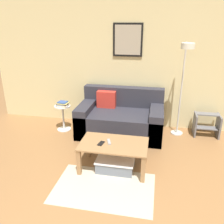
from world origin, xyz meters
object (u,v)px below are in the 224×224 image
at_px(storage_bin, 116,163).
at_px(side_table, 63,115).
at_px(remote_control, 109,142).
at_px(floor_lamp, 185,71).
at_px(book_stack, 63,104).
at_px(cell_phone, 101,143).
at_px(couch, 121,119).
at_px(coffee_table, 114,148).
at_px(step_stool, 207,124).

height_order(storage_bin, side_table, side_table).
height_order(side_table, remote_control, side_table).
xyz_separation_m(floor_lamp, book_stack, (-2.18, -0.09, -0.71)).
distance_m(floor_lamp, cell_phone, 1.89).
bearing_deg(storage_bin, cell_phone, -171.04).
height_order(couch, coffee_table, couch).
distance_m(side_table, remote_control, 1.58).
height_order(couch, side_table, couch).
bearing_deg(storage_bin, side_table, 138.37).
relative_size(floor_lamp, book_stack, 7.55).
distance_m(couch, storage_bin, 1.21).
bearing_deg(remote_control, coffee_table, -29.94).
height_order(storage_bin, step_stool, step_stool).
relative_size(coffee_table, remote_control, 6.44).
relative_size(couch, storage_bin, 2.85).
relative_size(book_stack, step_stool, 0.50).
bearing_deg(step_stool, couch, -172.52).
height_order(floor_lamp, book_stack, floor_lamp).
distance_m(floor_lamp, step_stool, 1.17).
bearing_deg(book_stack, step_stool, 6.20).
bearing_deg(couch, book_stack, -175.65).
distance_m(storage_bin, step_stool, 2.04).
bearing_deg(step_stool, remote_control, -139.07).
distance_m(side_table, step_stool, 2.74).
bearing_deg(coffee_table, storage_bin, -20.33).
bearing_deg(side_table, floor_lamp, 2.15).
relative_size(couch, cell_phone, 11.14).
height_order(coffee_table, step_stool, step_stool).
height_order(remote_control, cell_phone, remote_control).
xyz_separation_m(coffee_table, remote_control, (-0.07, 0.01, 0.08)).
bearing_deg(side_table, cell_phone, -47.66).
relative_size(floor_lamp, step_stool, 3.80).
height_order(floor_lamp, side_table, floor_lamp).
relative_size(storage_bin, floor_lamp, 0.32).
bearing_deg(side_table, step_stool, 6.00).
bearing_deg(floor_lamp, storage_bin, -128.49).
bearing_deg(couch, step_stool, 7.48).
distance_m(storage_bin, remote_control, 0.34).
xyz_separation_m(cell_phone, step_stool, (1.68, 1.43, -0.19)).
bearing_deg(step_stool, floor_lamp, -158.79).
bearing_deg(storage_bin, floor_lamp, 51.51).
xyz_separation_m(floor_lamp, cell_phone, (-1.16, -1.23, -0.84)).
relative_size(coffee_table, book_stack, 4.26).
distance_m(coffee_table, side_table, 1.64).
height_order(floor_lamp, cell_phone, floor_lamp).
distance_m(coffee_table, floor_lamp, 1.79).
relative_size(floor_lamp, cell_phone, 12.22).
bearing_deg(book_stack, storage_bin, -41.78).
distance_m(storage_bin, floor_lamp, 1.92).
height_order(couch, storage_bin, couch).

